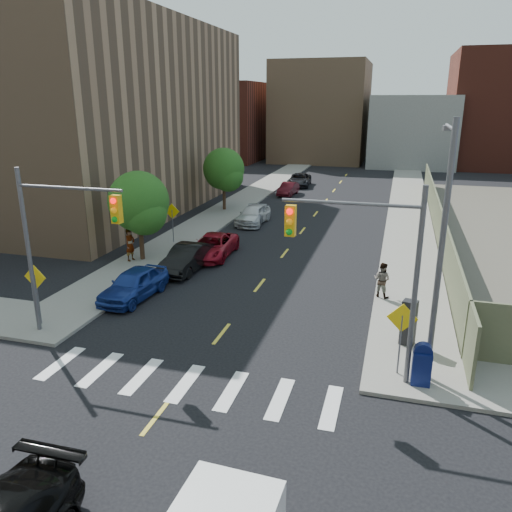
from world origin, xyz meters
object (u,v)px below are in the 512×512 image
Objects in this scene: mailbox at (422,364)px; payphone at (409,322)px; parked_car_blue at (134,284)px; parked_car_white at (253,214)px; parked_car_grey at (299,180)px; pedestrian_west at (130,245)px; parked_car_black at (187,258)px; parked_car_red at (213,246)px; parked_car_silver at (253,216)px; parked_car_maroon at (288,189)px; pedestrian_east at (382,280)px.

payphone is at bearing 97.36° from mailbox.
parked_car_blue is 16.62m from parked_car_white.
payphone is at bearing -2.38° from parked_car_blue.
mailbox is at bearing -77.68° from parked_car_grey.
parked_car_black is at bearing -85.51° from pedestrian_west.
parked_car_black is 11.97m from parked_car_white.
parked_car_red is 1.14× the size of parked_car_silver.
parked_car_red is at bearing 157.73° from payphone.
parked_car_silver is at bearing 87.75° from parked_car_red.
parked_car_maroon is 2.00× the size of pedestrian_west.
parked_car_silver is at bearing 89.99° from parked_car_black.
mailbox is 19.07m from pedestrian_west.
parked_car_blue is 35.34m from parked_car_grey.
parked_car_red is 3.25× the size of mailbox.
mailbox is 0.88× the size of pedestrian_east.
parked_car_white reaches higher than parked_car_red.
parked_car_grey is at bearing 93.91° from parked_car_maroon.
parked_car_grey reaches higher than parked_car_silver.
parked_car_silver is at bearing 138.70° from payphone.
parked_car_white is at bearing 118.96° from mailbox.
parked_car_black is at bearing 84.37° from parked_car_blue.
parked_car_red reaches higher than parked_car_maroon.
pedestrian_east is (-1.66, 7.77, 0.13)m from mailbox.
parked_car_black is at bearing 143.14° from mailbox.
mailbox reaches higher than parked_car_silver.
payphone is (13.03, -1.59, 0.32)m from parked_car_blue.
mailbox is at bearing -33.57° from parked_car_black.
parked_car_silver is at bearing -85.27° from parked_car_white.
pedestrian_west is at bearing 175.87° from parked_car_black.
parked_car_red is 5.02m from pedestrian_west.
parked_car_white is at bearing 90.08° from parked_car_blue.
parked_car_grey is 3.31× the size of mailbox.
parked_car_black is (0.83, 4.61, -0.01)m from parked_car_blue.
parked_car_white is 21.62m from payphone.
parked_car_maroon is (1.30, 29.46, -0.11)m from parked_car_blue.
parked_car_blue is at bearing -89.75° from parked_car_white.
parked_car_red is 17.13m from mailbox.
pedestrian_east is (10.97, -1.36, 0.28)m from parked_car_black.
parked_car_black is at bearing -97.00° from parked_car_silver.
parked_car_maroon is 5.85m from parked_car_grey.
parked_car_grey is (0.00, 18.90, 0.07)m from parked_car_silver.
parked_car_maroon is 0.77× the size of parked_car_grey.
mailbox is (13.46, -4.52, 0.14)m from parked_car_blue.
mailbox is (12.16, -39.84, 0.19)m from parked_car_grey.
parked_car_black is 13.69m from payphone.
parked_car_silver is 2.24× the size of pedestrian_west.
pedestrian_east is at bearing -85.99° from pedestrian_west.
parked_car_maroon is (0.47, 24.85, -0.10)m from parked_car_black.
pedestrian_west is (-3.03, 5.04, 0.37)m from parked_car_blue.
parked_car_white is at bearing -94.66° from parked_car_grey.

